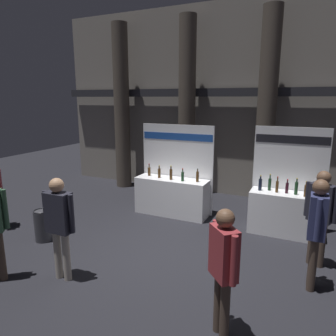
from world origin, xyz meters
name	(u,v)px	position (x,y,z in m)	size (l,w,h in m)	color
ground_plane	(168,254)	(0.00, 0.00, 0.00)	(24.00, 24.00, 0.00)	black
hall_colonnade	(229,104)	(0.00, 4.33, 2.83)	(11.65, 1.04, 5.75)	gray
exhibitor_booth_0	(173,192)	(-0.84, 2.09, 0.59)	(1.99, 0.66, 2.33)	white
exhibitor_booth_1	(285,208)	(1.95, 2.03, 0.59)	(1.60, 0.66, 2.38)	white
trash_bin	(43,225)	(-2.69, -0.55, 0.34)	(0.35, 0.35, 0.69)	#38383D
visitor_0	(317,225)	(2.55, -0.02, 1.09)	(0.26, 0.50, 1.81)	#47382D
visitor_1	(59,219)	(-1.26, -1.50, 1.07)	(0.61, 0.24, 1.76)	#ADA393
visitor_2	(223,263)	(1.52, -1.64, 1.03)	(0.43, 0.44, 1.72)	#47382D
visitor_4	(320,210)	(2.61, 0.80, 1.06)	(0.53, 0.35, 1.78)	#47382D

